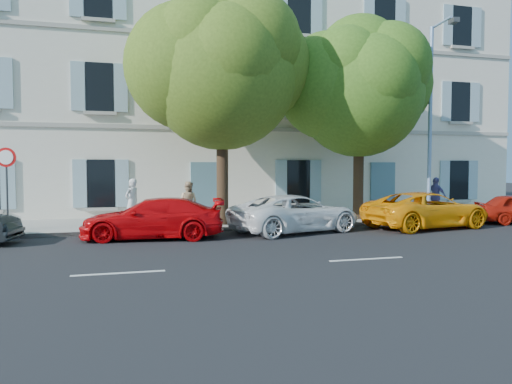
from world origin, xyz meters
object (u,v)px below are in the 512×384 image
object	(u,v)px
road_sign	(6,171)
pedestrian_a	(132,201)
tree_left	(222,75)
tree_right	(359,94)
car_yellow_supercar	(427,210)
car_white_coupe	(296,214)
pedestrian_b	(188,203)
street_lamp	(433,110)
car_red_coupe	(153,218)
pedestrian_c	(436,196)

from	to	relation	value
road_sign	pedestrian_a	xyz separation A→B (m)	(4.05, 1.08, -1.16)
tree_left	tree_right	world-z (taller)	tree_left
car_yellow_supercar	car_white_coupe	bearing A→B (deg)	77.88
road_sign	pedestrian_b	bearing A→B (deg)	7.29
street_lamp	pedestrian_a	world-z (taller)	street_lamp
car_red_coupe	pedestrian_a	size ratio (longest dim) A/B	2.64
road_sign	street_lamp	bearing A→B (deg)	-1.29
car_white_coupe	road_sign	bearing A→B (deg)	64.11
car_red_coupe	car_white_coupe	xyz separation A→B (m)	(4.94, 0.21, 0.01)
car_yellow_supercar	pedestrian_b	size ratio (longest dim) A/B	3.08
car_yellow_supercar	road_sign	size ratio (longest dim) A/B	1.76
tree_right	road_sign	world-z (taller)	tree_right
car_red_coupe	pedestrian_b	bearing A→B (deg)	159.13
tree_right	car_yellow_supercar	bearing A→B (deg)	-57.79
street_lamp	pedestrian_b	bearing A→B (deg)	173.40
street_lamp	pedestrian_b	xyz separation A→B (m)	(-9.84, 1.14, -3.67)
car_red_coupe	pedestrian_c	world-z (taller)	pedestrian_c
car_yellow_supercar	tree_right	xyz separation A→B (m)	(-1.56, 2.47, 4.60)
pedestrian_c	tree_left	bearing A→B (deg)	74.64
pedestrian_a	car_yellow_supercar	bearing A→B (deg)	121.45
car_yellow_supercar	road_sign	xyz separation A→B (m)	(-14.67, 1.90, 1.48)
pedestrian_b	pedestrian_c	bearing A→B (deg)	-147.22
pedestrian_b	car_yellow_supercar	bearing A→B (deg)	-164.90
street_lamp	pedestrian_b	world-z (taller)	street_lamp
car_white_coupe	road_sign	xyz separation A→B (m)	(-9.53, 1.65, 1.50)
car_white_coupe	pedestrian_b	size ratio (longest dim) A/B	2.99
tree_left	tree_right	size ratio (longest dim) A/B	1.07
pedestrian_a	pedestrian_b	size ratio (longest dim) A/B	1.07
road_sign	pedestrian_c	size ratio (longest dim) A/B	1.66
tree_right	street_lamp	xyz separation A→B (m)	(2.82, -0.93, -0.66)
tree_left	pedestrian_a	distance (m)	5.76
car_red_coupe	tree_right	size ratio (longest dim) A/B	0.56
car_yellow_supercar	tree_left	world-z (taller)	tree_left
car_white_coupe	road_sign	size ratio (longest dim) A/B	1.71
car_white_coupe	car_yellow_supercar	xyz separation A→B (m)	(5.14, -0.24, 0.02)
pedestrian_b	car_red_coupe	bearing A→B (deg)	92.73
car_yellow_supercar	tree_right	world-z (taller)	tree_right
car_white_coupe	street_lamp	distance (m)	7.64
tree_right	road_sign	size ratio (longest dim) A/B	2.87
car_red_coupe	road_sign	world-z (taller)	road_sign
pedestrian_a	pedestrian_c	distance (m)	12.99
car_yellow_supercar	tree_left	xyz separation A→B (m)	(-7.37, 2.08, 4.99)
tree_left	car_yellow_supercar	bearing A→B (deg)	-15.80
road_sign	pedestrian_b	xyz separation A→B (m)	(6.09, 0.78, -1.22)
pedestrian_c	street_lamp	bearing A→B (deg)	118.48
street_lamp	pedestrian_c	size ratio (longest dim) A/B	4.69
tree_right	road_sign	xyz separation A→B (m)	(-13.11, -0.57, -3.12)
tree_left	street_lamp	size ratio (longest dim) A/B	1.09
car_white_coupe	tree_right	size ratio (longest dim) A/B	0.60
street_lamp	pedestrian_c	bearing A→B (deg)	47.71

